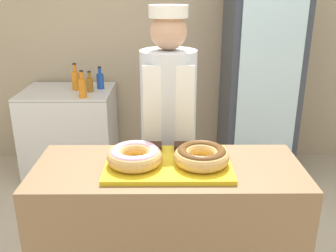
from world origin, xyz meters
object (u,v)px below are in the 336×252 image
at_px(chest_freezer, 71,131).
at_px(bottle_orange, 82,87).
at_px(donut_chocolate_glaze, 202,155).
at_px(brownie_back_right, 182,147).
at_px(beverage_fridge, 259,80).
at_px(donut_light_glaze, 135,155).
at_px(baker_person, 168,133).
at_px(bottle_amber, 90,84).
at_px(brownie_back_left, 154,147).
at_px(bottle_orange_b, 75,80).
at_px(serving_tray, 168,164).
at_px(bottle_blue, 100,80).

xyz_separation_m(chest_freezer, bottle_orange, (0.21, -0.25, 0.51)).
xyz_separation_m(donut_chocolate_glaze, brownie_back_right, (-0.09, 0.18, -0.03)).
bearing_deg(beverage_fridge, donut_light_glaze, -120.52).
bearing_deg(bottle_orange, baker_person, -52.49).
distance_m(donut_light_glaze, bottle_amber, 1.79).
height_order(brownie_back_left, bottle_amber, bottle_amber).
bearing_deg(bottle_orange, donut_light_glaze, -69.11).
height_order(baker_person, chest_freezer, baker_person).
height_order(baker_person, bottle_orange_b, baker_person).
bearing_deg(baker_person, chest_freezer, 127.85).
height_order(baker_person, beverage_fridge, beverage_fridge).
bearing_deg(bottle_orange, bottle_amber, 82.73).
relative_size(chest_freezer, bottle_orange_b, 3.31).
bearing_deg(serving_tray, chest_freezer, 118.62).
bearing_deg(brownie_back_right, bottle_amber, 117.38).
relative_size(brownie_back_left, chest_freezer, 0.10).
height_order(beverage_fridge, bottle_orange_b, beverage_fridge).
distance_m(donut_chocolate_glaze, baker_person, 0.56).
bearing_deg(donut_light_glaze, bottle_blue, 104.52).
bearing_deg(donut_light_glaze, beverage_fridge, 59.48).
bearing_deg(donut_light_glaze, brownie_back_left, 63.28).
bearing_deg(bottle_blue, bottle_orange_b, -165.86).
bearing_deg(chest_freezer, beverage_fridge, -0.21).
height_order(serving_tray, baker_person, baker_person).
bearing_deg(brownie_back_left, brownie_back_right, 0.00).
bearing_deg(baker_person, donut_light_glaze, -107.74).
relative_size(brownie_back_right, baker_person, 0.05).
xyz_separation_m(brownie_back_right, bottle_orange_b, (-0.93, 1.59, 0.00)).
xyz_separation_m(serving_tray, donut_light_glaze, (-0.17, -0.02, 0.06)).
relative_size(serving_tray, donut_chocolate_glaze, 2.27).
bearing_deg(bottle_blue, bottle_orange, -107.96).
relative_size(donut_light_glaze, beverage_fridge, 0.15).
height_order(donut_chocolate_glaze, brownie_back_left, donut_chocolate_glaze).
xyz_separation_m(beverage_fridge, chest_freezer, (-1.81, 0.01, -0.52)).
relative_size(baker_person, bottle_amber, 8.52).
distance_m(baker_person, beverage_fridge, 1.49).
relative_size(brownie_back_left, bottle_blue, 0.39).
distance_m(baker_person, bottle_blue, 1.44).
relative_size(beverage_fridge, bottle_orange, 7.76).
bearing_deg(donut_chocolate_glaze, bottle_amber, 117.31).
bearing_deg(donut_chocolate_glaze, brownie_back_right, 116.72).
relative_size(serving_tray, donut_light_glaze, 2.27).
bearing_deg(chest_freezer, baker_person, -52.15).
bearing_deg(beverage_fridge, bottle_orange_b, 179.60).
relative_size(donut_chocolate_glaze, beverage_fridge, 0.15).
distance_m(beverage_fridge, bottle_orange, 1.63).
bearing_deg(bottle_orange, bottle_orange_b, 114.60).
bearing_deg(bottle_orange_b, brownie_back_left, -63.74).
height_order(bottle_blue, bottle_orange, bottle_orange).
distance_m(donut_chocolate_glaze, bottle_orange, 1.75).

